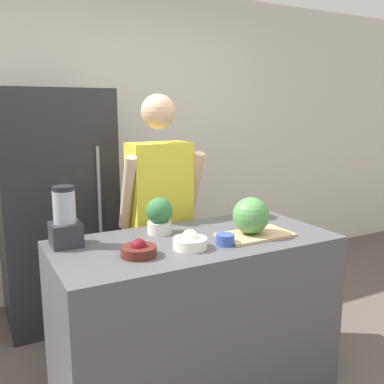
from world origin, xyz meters
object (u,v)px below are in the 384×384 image
at_px(refrigerator, 56,207).
at_px(bowl_cream, 190,242).
at_px(bowl_cherries, 139,250).
at_px(blender, 65,221).
at_px(potted_plant, 159,215).
at_px(bowl_small_blue, 225,240).
at_px(watermelon, 251,216).
at_px(person, 160,221).

relative_size(refrigerator, bowl_cream, 10.04).
distance_m(bowl_cherries, bowl_cream, 0.27).
xyz_separation_m(blender, potted_plant, (0.51, -0.02, -0.03)).
relative_size(bowl_cream, potted_plant, 0.84).
relative_size(bowl_cherries, blender, 0.55).
xyz_separation_m(bowl_cream, blender, (-0.54, 0.33, 0.10)).
relative_size(refrigerator, bowl_small_blue, 18.02).
xyz_separation_m(watermelon, bowl_cherries, (-0.66, -0.02, -0.09)).
xyz_separation_m(person, bowl_cream, (-0.14, -0.68, 0.07)).
distance_m(bowl_cream, bowl_small_blue, 0.19).
distance_m(refrigerator, bowl_cream, 1.47).
bearing_deg(refrigerator, blender, -97.83).
bearing_deg(bowl_cream, refrigerator, 105.23).
bearing_deg(potted_plant, bowl_cherries, -128.71).
relative_size(watermelon, bowl_cherries, 1.18).
distance_m(bowl_cherries, potted_plant, 0.39).
bearing_deg(bowl_small_blue, potted_plant, 121.40).
bearing_deg(person, bowl_cream, -101.39).
distance_m(watermelon, bowl_cherries, 0.66).
relative_size(bowl_cream, bowl_small_blue, 1.80).
height_order(watermelon, bowl_small_blue, watermelon).
bearing_deg(refrigerator, bowl_cream, -74.77).
xyz_separation_m(bowl_cherries, bowl_small_blue, (0.45, -0.05, -0.00)).
bearing_deg(bowl_cherries, bowl_small_blue, -6.26).
distance_m(watermelon, blender, 0.97).
bearing_deg(bowl_cherries, bowl_cream, -3.22).
relative_size(bowl_small_blue, potted_plant, 0.47).
relative_size(blender, potted_plant, 1.52).
relative_size(refrigerator, potted_plant, 8.44).
distance_m(bowl_cherries, blender, 0.43).
xyz_separation_m(bowl_cherries, potted_plant, (0.24, 0.30, 0.07)).
relative_size(refrigerator, person, 1.03).
height_order(watermelon, potted_plant, watermelon).
height_order(refrigerator, bowl_cream, refrigerator).
xyz_separation_m(person, bowl_cherries, (-0.40, -0.67, 0.06)).
bearing_deg(person, bowl_small_blue, -86.21).
height_order(watermelon, bowl_cherries, watermelon).
xyz_separation_m(refrigerator, bowl_small_blue, (0.57, -1.45, 0.07)).
bearing_deg(watermelon, blender, 162.02).
xyz_separation_m(refrigerator, person, (0.52, -0.74, 0.01)).
bearing_deg(potted_plant, bowl_cream, -85.02).
bearing_deg(blender, bowl_small_blue, -27.07).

